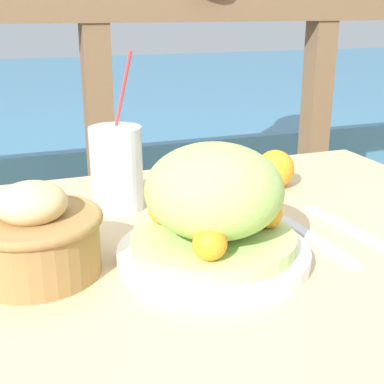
# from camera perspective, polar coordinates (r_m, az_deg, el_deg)

# --- Properties ---
(patio_table) EXTENTS (0.96, 0.73, 0.73)m
(patio_table) POSITION_cam_1_polar(r_m,az_deg,el_deg) (0.80, 2.03, -12.91)
(patio_table) COLOR tan
(patio_table) RESTS_ON ground_plane
(railing_fence) EXTENTS (2.80, 0.08, 1.09)m
(railing_fence) POSITION_cam_1_polar(r_m,az_deg,el_deg) (1.48, -9.87, 7.51)
(railing_fence) COLOR brown
(railing_fence) RESTS_ON ground_plane
(sea_backdrop) EXTENTS (12.00, 4.00, 0.53)m
(sea_backdrop) POSITION_cam_1_polar(r_m,az_deg,el_deg) (4.01, -16.35, 7.30)
(sea_backdrop) COLOR teal
(sea_backdrop) RESTS_ON ground_plane
(salad_plate) EXTENTS (0.25, 0.25, 0.15)m
(salad_plate) POSITION_cam_1_polar(r_m,az_deg,el_deg) (0.66, 2.34, -2.19)
(salad_plate) COLOR white
(salad_plate) RESTS_ON patio_table
(drink_glass) EXTENTS (0.08, 0.08, 0.25)m
(drink_glass) POSITION_cam_1_polar(r_m,az_deg,el_deg) (0.85, -8.04, 2.55)
(drink_glass) COLOR silver
(drink_glass) RESTS_ON patio_table
(bread_basket) EXTENTS (0.16, 0.16, 0.12)m
(bread_basket) POSITION_cam_1_polar(r_m,az_deg,el_deg) (0.67, -16.41, -4.50)
(bread_basket) COLOR olive
(bread_basket) RESTS_ON patio_table
(fork) EXTENTS (0.02, 0.18, 0.00)m
(fork) POSITION_cam_1_polar(r_m,az_deg,el_deg) (0.76, 13.08, -5.05)
(fork) COLOR silver
(fork) RESTS_ON patio_table
(knife) EXTENTS (0.03, 0.18, 0.00)m
(knife) POSITION_cam_1_polar(r_m,az_deg,el_deg) (0.82, 16.09, -3.57)
(knife) COLOR silver
(knife) RESTS_ON patio_table
(orange_near_basket) EXTENTS (0.07, 0.07, 0.07)m
(orange_near_basket) POSITION_cam_1_polar(r_m,az_deg,el_deg) (0.97, 8.86, 2.44)
(orange_near_basket) COLOR orange
(orange_near_basket) RESTS_ON patio_table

